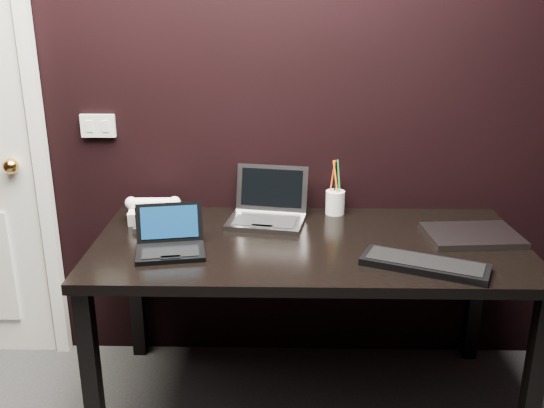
{
  "coord_description": "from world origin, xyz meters",
  "views": [
    {
      "loc": [
        0.2,
        -0.82,
        1.66
      ],
      "look_at": [
        0.15,
        1.35,
        0.91
      ],
      "focal_mm": 40.0,
      "sensor_mm": 36.0,
      "label": 1
    }
  ],
  "objects_px": {
    "pen_cup": "(335,201)",
    "ext_keyboard": "(425,264)",
    "desk": "(309,259)",
    "desk_phone": "(154,211)",
    "mobile_phone": "(142,223)",
    "netbook": "(170,243)",
    "closed_laptop": "(472,235)",
    "silver_laptop": "(267,212)"
  },
  "relations": [
    {
      "from": "closed_laptop",
      "to": "desk",
      "type": "bearing_deg",
      "value": -175.78
    },
    {
      "from": "mobile_phone",
      "to": "pen_cup",
      "type": "height_order",
      "value": "pen_cup"
    },
    {
      "from": "closed_laptop",
      "to": "pen_cup",
      "type": "relative_size",
      "value": 1.53
    },
    {
      "from": "netbook",
      "to": "closed_laptop",
      "type": "xyz_separation_m",
      "value": [
        1.18,
        0.16,
        -0.02
      ]
    },
    {
      "from": "desk_phone",
      "to": "desk",
      "type": "bearing_deg",
      "value": -19.13
    },
    {
      "from": "netbook",
      "to": "closed_laptop",
      "type": "relative_size",
      "value": 0.77
    },
    {
      "from": "mobile_phone",
      "to": "pen_cup",
      "type": "xyz_separation_m",
      "value": [
        0.81,
        0.23,
        0.02
      ]
    },
    {
      "from": "netbook",
      "to": "pen_cup",
      "type": "height_order",
      "value": "pen_cup"
    },
    {
      "from": "desk",
      "to": "closed_laptop",
      "type": "bearing_deg",
      "value": 4.22
    },
    {
      "from": "netbook",
      "to": "pen_cup",
      "type": "xyz_separation_m",
      "value": [
        0.66,
        0.44,
        0.02
      ]
    },
    {
      "from": "ext_keyboard",
      "to": "closed_laptop",
      "type": "bearing_deg",
      "value": 48.68
    },
    {
      "from": "ext_keyboard",
      "to": "pen_cup",
      "type": "relative_size",
      "value": 1.9
    },
    {
      "from": "closed_laptop",
      "to": "pen_cup",
      "type": "bearing_deg",
      "value": 152.08
    },
    {
      "from": "silver_laptop",
      "to": "closed_laptop",
      "type": "bearing_deg",
      "value": -12.07
    },
    {
      "from": "desk",
      "to": "mobile_phone",
      "type": "xyz_separation_m",
      "value": [
        -0.69,
        0.1,
        0.12
      ]
    },
    {
      "from": "netbook",
      "to": "ext_keyboard",
      "type": "bearing_deg",
      "value": -7.77
    },
    {
      "from": "netbook",
      "to": "mobile_phone",
      "type": "distance_m",
      "value": 0.26
    },
    {
      "from": "netbook",
      "to": "closed_laptop",
      "type": "distance_m",
      "value": 1.19
    },
    {
      "from": "ext_keyboard",
      "to": "pen_cup",
      "type": "height_order",
      "value": "pen_cup"
    },
    {
      "from": "netbook",
      "to": "mobile_phone",
      "type": "bearing_deg",
      "value": 126.89
    },
    {
      "from": "ext_keyboard",
      "to": "desk_phone",
      "type": "height_order",
      "value": "desk_phone"
    },
    {
      "from": "desk",
      "to": "ext_keyboard",
      "type": "xyz_separation_m",
      "value": [
        0.4,
        -0.24,
        0.09
      ]
    },
    {
      "from": "desk_phone",
      "to": "mobile_phone",
      "type": "distance_m",
      "value": 0.14
    },
    {
      "from": "pen_cup",
      "to": "desk",
      "type": "bearing_deg",
      "value": -110.89
    },
    {
      "from": "closed_laptop",
      "to": "ext_keyboard",
      "type": "bearing_deg",
      "value": -131.32
    },
    {
      "from": "pen_cup",
      "to": "ext_keyboard",
      "type": "bearing_deg",
      "value": -63.94
    },
    {
      "from": "desk",
      "to": "closed_laptop",
      "type": "relative_size",
      "value": 4.5
    },
    {
      "from": "closed_laptop",
      "to": "mobile_phone",
      "type": "xyz_separation_m",
      "value": [
        -1.34,
        0.05,
        0.03
      ]
    },
    {
      "from": "closed_laptop",
      "to": "mobile_phone",
      "type": "height_order",
      "value": "mobile_phone"
    },
    {
      "from": "desk_phone",
      "to": "silver_laptop",
      "type": "bearing_deg",
      "value": -0.64
    },
    {
      "from": "closed_laptop",
      "to": "pen_cup",
      "type": "distance_m",
      "value": 0.6
    },
    {
      "from": "pen_cup",
      "to": "desk_phone",
      "type": "bearing_deg",
      "value": -172.94
    },
    {
      "from": "ext_keyboard",
      "to": "closed_laptop",
      "type": "relative_size",
      "value": 1.24
    },
    {
      "from": "closed_laptop",
      "to": "desk_phone",
      "type": "bearing_deg",
      "value": 172.13
    },
    {
      "from": "desk",
      "to": "silver_laptop",
      "type": "distance_m",
      "value": 0.31
    },
    {
      "from": "desk_phone",
      "to": "pen_cup",
      "type": "xyz_separation_m",
      "value": [
        0.79,
        0.1,
        0.01
      ]
    },
    {
      "from": "closed_laptop",
      "to": "mobile_phone",
      "type": "distance_m",
      "value": 1.34
    },
    {
      "from": "netbook",
      "to": "silver_laptop",
      "type": "height_order",
      "value": "silver_laptop"
    },
    {
      "from": "desk",
      "to": "desk_phone",
      "type": "relative_size",
      "value": 7.05
    },
    {
      "from": "ext_keyboard",
      "to": "desk_phone",
      "type": "relative_size",
      "value": 1.94
    },
    {
      "from": "netbook",
      "to": "silver_laptop",
      "type": "distance_m",
      "value": 0.49
    },
    {
      "from": "closed_laptop",
      "to": "mobile_phone",
      "type": "bearing_deg",
      "value": 177.99
    }
  ]
}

